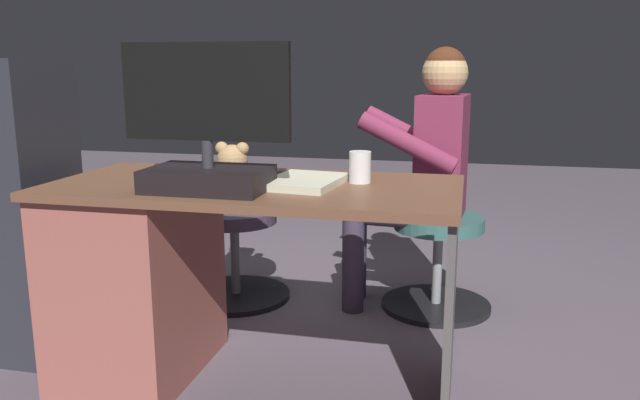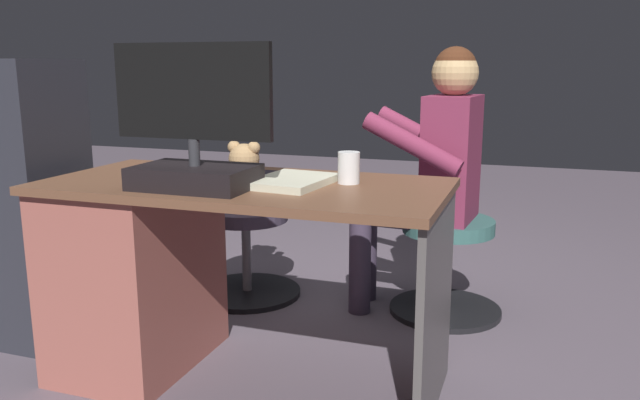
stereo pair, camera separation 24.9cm
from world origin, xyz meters
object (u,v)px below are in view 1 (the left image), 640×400
computer_mouse (196,173)px  cup (360,167)px  desk (163,271)px  tv_remote (156,182)px  person (423,160)px  office_chair_teddy (235,249)px  visitor_chair (438,256)px  monitor (207,145)px  keyboard (277,177)px  teddy_bear (234,178)px

computer_mouse → cup: (-0.57, -0.03, 0.03)m
desk → tv_remote: 0.35m
person → office_chair_teddy: bearing=5.2°
office_chair_teddy → visitor_chair: bearing=-174.8°
monitor → visitor_chair: monitor is taller
computer_mouse → person: person is taller
keyboard → cup: size_ratio=4.01×
visitor_chair → person: (0.08, 0.01, 0.44)m
monitor → visitor_chair: (-0.67, -1.01, -0.61)m
cup → tv_remote: bearing=16.0°
tv_remote → office_chair_teddy: size_ratio=0.29×
person → visitor_chair: bearing=-174.8°
monitor → tv_remote: (0.21, -0.05, -0.13)m
desk → tv_remote: (-0.04, 0.09, 0.34)m
cup → tv_remote: (0.64, 0.18, -0.04)m
office_chair_teddy → teddy_bear: bearing=-90.0°
desk → keyboard: 0.53m
tv_remote → teddy_bear: size_ratio=0.47×
monitor → tv_remote: size_ratio=3.56×
cup → teddy_bear: (0.71, -0.70, -0.19)m
tv_remote → person: 1.24m
desk → office_chair_teddy: bearing=-87.8°
office_chair_teddy → cup: bearing=136.1°
office_chair_teddy → visitor_chair: 0.95m
office_chair_teddy → person: size_ratio=0.44×
computer_mouse → tv_remote: 0.17m
monitor → computer_mouse: bearing=-57.0°
monitor → teddy_bear: monitor is taller
computer_mouse → person: size_ratio=0.08×
cup → office_chair_teddy: 1.12m
keyboard → teddy_bear: size_ratio=1.31×
cup → office_chair_teddy: (0.71, -0.69, -0.53)m
tv_remote → visitor_chair: bearing=-141.4°
cup → monitor: bearing=28.3°
tv_remote → teddy_bear: (0.07, -0.88, -0.14)m
computer_mouse → tv_remote: computer_mouse is taller
cup → office_chair_teddy: bearing=-43.9°
cup → teddy_bear: size_ratio=0.33×
computer_mouse → office_chair_teddy: (0.14, -0.72, -0.49)m
tv_remote → visitor_chair: (-0.88, -0.96, -0.48)m
keyboard → computer_mouse: size_ratio=4.38×
tv_remote → person: person is taller
cup → visitor_chair: bearing=-106.9°
cup → teddy_bear: bearing=-44.3°
monitor → office_chair_teddy: 1.14m
desk → keyboard: keyboard is taller
computer_mouse → person: 1.08m
desk → person: person is taller
teddy_bear → computer_mouse: bearing=101.2°
monitor → cup: bearing=-151.7°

